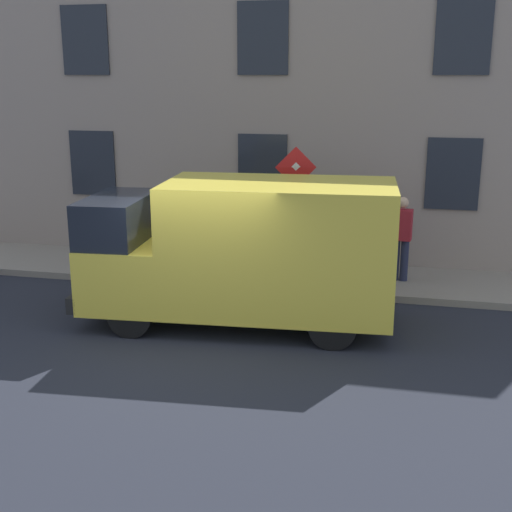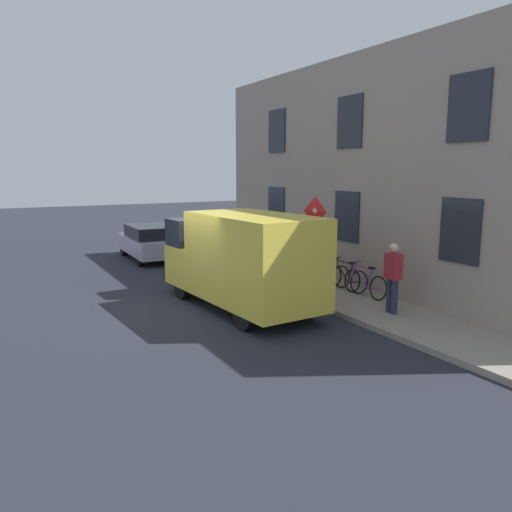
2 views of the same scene
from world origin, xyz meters
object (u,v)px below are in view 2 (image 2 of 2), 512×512
Objects in this scene: bicycle_black at (346,277)px; pedestrian at (393,276)px; sign_post_stacked at (315,239)px; bicycle_orange at (328,272)px; bicycle_green at (313,268)px; bicycle_purple at (365,283)px; delivery_van at (242,258)px; parked_hatchback at (151,241)px.

bicycle_black is 2.53m from pedestrian.
sign_post_stacked is 2.24m from bicycle_orange.
sign_post_stacked is at bearing 148.33° from bicycle_green.
bicycle_green is (0.00, 0.82, 0.00)m from bicycle_orange.
bicycle_purple and bicycle_black have the same top height.
delivery_van is (-1.90, 0.56, -0.45)m from sign_post_stacked.
bicycle_green is 4.12m from pedestrian.
bicycle_green is (0.00, 2.45, 0.00)m from bicycle_purple.
parked_hatchback is 8.98m from bicycle_black.
bicycle_purple is 2.45m from bicycle_green.
parked_hatchback is 2.36× the size of bicycle_green.
pedestrian reaches higher than bicycle_black.
bicycle_purple is 1.00× the size of bicycle_green.
bicycle_black is at bearing -176.87° from bicycle_green.
sign_post_stacked reaches higher than bicycle_orange.
delivery_van is at bearing 117.01° from bicycle_green.
sign_post_stacked is at bearing 122.76° from bicycle_orange.
pedestrian is at bearing 161.07° from bicycle_purple.
parked_hatchback is at bearing 28.16° from bicycle_green.
bicycle_green is at bearing -70.00° from delivery_van.
bicycle_purple is (3.30, -0.99, -0.82)m from delivery_van.
sign_post_stacked is at bearing 101.41° from bicycle_black.
delivery_van is 3.18× the size of bicycle_black.
pedestrian reaches higher than parked_hatchback.
bicycle_orange is 0.99× the size of pedestrian.
bicycle_black is 0.82m from bicycle_orange.
sign_post_stacked is 1.54× the size of bicycle_green.
bicycle_orange is at bearing -0.36° from bicycle_purple.
pedestrian is (2.62, -10.81, 0.34)m from parked_hatchback.
delivery_van is 8.25m from parked_hatchback.
sign_post_stacked reaches higher than delivery_van.
sign_post_stacked is 1.93m from bicycle_black.
bicycle_green is at bearing -7.89° from bicycle_orange.
bicycle_black is at bearing -95.45° from pedestrian.
bicycle_orange is (1.40, 1.20, -1.27)m from sign_post_stacked.
sign_post_stacked is at bearing -110.26° from delivery_van.
delivery_van reaches higher than bicycle_purple.
bicycle_green is (1.40, 2.02, -1.27)m from sign_post_stacked.
pedestrian is at bearing 163.65° from bicycle_black.
bicycle_black is 1.63m from bicycle_green.
bicycle_black and bicycle_green have the same top height.
parked_hatchback is 7.47m from bicycle_green.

